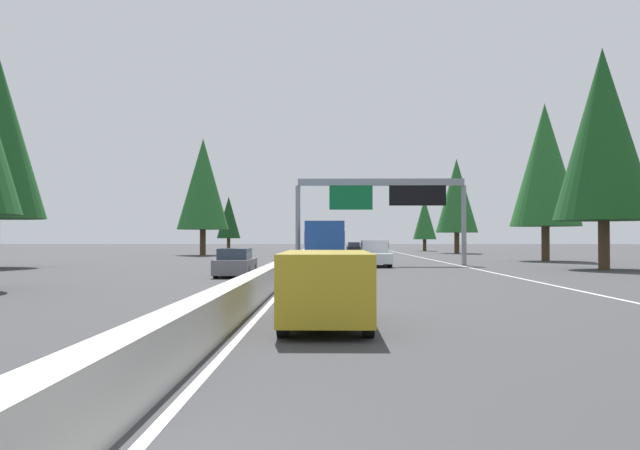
{
  "coord_description": "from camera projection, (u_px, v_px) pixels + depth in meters",
  "views": [
    {
      "loc": [
        -4.93,
        -2.07,
        2.0
      ],
      "look_at": [
        50.98,
        -1.24,
        3.13
      ],
      "focal_mm": 36.8,
      "sensor_mm": 36.0,
      "label": 1
    }
  ],
  "objects": [
    {
      "name": "conifer_right_distant",
      "position": [
        425.0,
        219.0,
        102.61
      ],
      "size": [
        3.65,
        3.65,
        8.3
      ],
      "color": "#4C3823",
      "rests_on": "ground"
    },
    {
      "name": "shoulder_stripe_median",
      "position": [
        314.0,
        256.0,
        74.89
      ],
      "size": [
        160.0,
        0.16,
        0.01
      ],
      "primitive_type": "cube",
      "color": "silver",
      "rests_on": "ground"
    },
    {
      "name": "median_barrier",
      "position": [
        312.0,
        250.0,
        84.91
      ],
      "size": [
        180.0,
        0.56,
        0.9
      ],
      "primitive_type": "cube",
      "color": "#ADAAA3",
      "rests_on": "ground"
    },
    {
      "name": "box_truck_mid_left",
      "position": [
        327.0,
        242.0,
        64.06
      ],
      "size": [
        8.5,
        2.4,
        2.95
      ],
      "color": "white",
      "rests_on": "ground"
    },
    {
      "name": "minivan_distant_b",
      "position": [
        326.0,
        284.0,
        14.93
      ],
      "size": [
        5.0,
        1.95,
        1.69
      ],
      "color": "#AD931E",
      "rests_on": "ground"
    },
    {
      "name": "sign_gantry_overhead",
      "position": [
        383.0,
        196.0,
        48.61
      ],
      "size": [
        0.5,
        12.68,
        6.42
      ],
      "color": "gray",
      "rests_on": "ground"
    },
    {
      "name": "conifer_right_mid",
      "position": [
        545.0,
        165.0,
        57.32
      ],
      "size": [
        6.09,
        6.09,
        13.84
      ],
      "color": "#4C3823",
      "rests_on": "ground"
    },
    {
      "name": "ground_plane",
      "position": [
        309.0,
        258.0,
        64.9
      ],
      "size": [
        320.0,
        320.0,
        0.0
      ],
      "primitive_type": "plane",
      "color": "#38383A"
    },
    {
      "name": "sedan_far_center",
      "position": [
        330.0,
        248.0,
        88.56
      ],
      "size": [
        4.4,
        1.8,
        1.47
      ],
      "color": "slate",
      "rests_on": "ground"
    },
    {
      "name": "bus_mid_right",
      "position": [
        325.0,
        242.0,
        46.63
      ],
      "size": [
        11.5,
        2.55,
        3.1
      ],
      "color": "#1E4793",
      "rests_on": "ground"
    },
    {
      "name": "sedan_near_center",
      "position": [
        327.0,
        249.0,
        76.64
      ],
      "size": [
        4.4,
        1.8,
        1.47
      ],
      "color": "silver",
      "rests_on": "ground"
    },
    {
      "name": "conifer_right_near",
      "position": [
        603.0,
        134.0,
        41.99
      ],
      "size": [
        6.28,
        6.28,
        14.27
      ],
      "color": "#4C3823",
      "rests_on": "ground"
    },
    {
      "name": "shoulder_stripe_right",
      "position": [
        413.0,
        256.0,
        74.73
      ],
      "size": [
        160.0,
        0.16,
        0.01
      ],
      "primitive_type": "cube",
      "color": "silver",
      "rests_on": "ground"
    },
    {
      "name": "conifer_left_mid",
      "position": [
        203.0,
        184.0,
        77.06
      ],
      "size": [
        6.06,
        6.06,
        13.77
      ],
      "color": "#4C3823",
      "rests_on": "ground"
    },
    {
      "name": "pickup_far_right",
      "position": [
        375.0,
        253.0,
        46.9
      ],
      "size": [
        5.6,
        2.0,
        1.86
      ],
      "color": "white",
      "rests_on": "ground"
    },
    {
      "name": "conifer_left_far",
      "position": [
        229.0,
        218.0,
        109.71
      ],
      "size": [
        3.96,
        3.96,
        9.0
      ],
      "color": "#4C3823",
      "rests_on": "ground"
    },
    {
      "name": "sedan_far_left",
      "position": [
        354.0,
        248.0,
        87.85
      ],
      "size": [
        4.4,
        1.8,
        1.47
      ],
      "color": "black",
      "rests_on": "ground"
    },
    {
      "name": "conifer_right_far",
      "position": [
        457.0,
        196.0,
        86.34
      ],
      "size": [
        5.5,
        5.5,
        12.51
      ],
      "color": "#4C3823",
      "rests_on": "ground"
    },
    {
      "name": "minivan_near_right",
      "position": [
        329.0,
        244.0,
        124.61
      ],
      "size": [
        5.0,
        1.95,
        1.69
      ],
      "color": "black",
      "rests_on": "ground"
    },
    {
      "name": "oncoming_near",
      "position": [
        235.0,
        263.0,
        34.25
      ],
      "size": [
        4.4,
        1.8,
        1.47
      ],
      "rotation": [
        0.0,
        0.0,
        3.14
      ],
      "color": "slate",
      "rests_on": "ground"
    }
  ]
}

